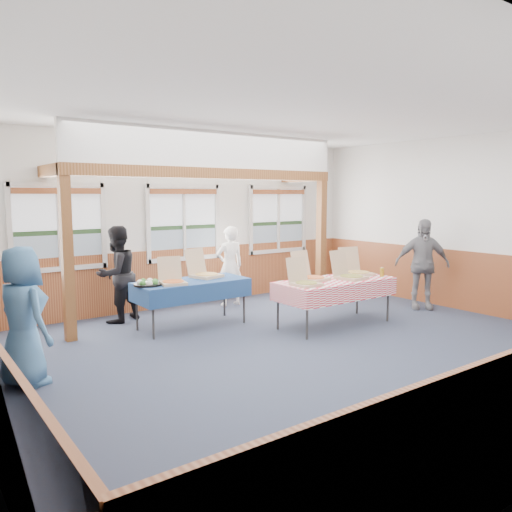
{
  "coord_description": "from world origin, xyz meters",
  "views": [
    {
      "loc": [
        -4.49,
        -5.06,
        2.12
      ],
      "look_at": [
        -0.08,
        1.0,
        1.2
      ],
      "focal_mm": 35.0,
      "sensor_mm": 36.0,
      "label": 1
    }
  ],
  "objects_px": {
    "table_left": "(192,284)",
    "woman_black": "(117,274)",
    "table_right": "(335,283)",
    "woman_white": "(230,266)",
    "man_blue": "(23,317)",
    "person_grey": "(422,264)"
  },
  "relations": [
    {
      "from": "table_right",
      "to": "person_grey",
      "type": "xyz_separation_m",
      "value": [
        2.19,
        -0.08,
        0.14
      ]
    },
    {
      "from": "table_left",
      "to": "table_right",
      "type": "xyz_separation_m",
      "value": [
        1.92,
        -1.31,
        0.01
      ]
    },
    {
      "from": "man_blue",
      "to": "table_right",
      "type": "bearing_deg",
      "value": -110.66
    },
    {
      "from": "table_left",
      "to": "table_right",
      "type": "height_order",
      "value": "same"
    },
    {
      "from": "table_right",
      "to": "man_blue",
      "type": "bearing_deg",
      "value": 155.01
    },
    {
      "from": "table_left",
      "to": "woman_black",
      "type": "xyz_separation_m",
      "value": [
        -0.86,
        1.01,
        0.11
      ]
    },
    {
      "from": "woman_white",
      "to": "person_grey",
      "type": "distance_m",
      "value": 3.62
    },
    {
      "from": "table_right",
      "to": "woman_white",
      "type": "bearing_deg",
      "value": 81.32
    },
    {
      "from": "table_right",
      "to": "woman_black",
      "type": "relative_size",
      "value": 1.35
    },
    {
      "from": "woman_white",
      "to": "man_blue",
      "type": "bearing_deg",
      "value": 31.86
    },
    {
      "from": "woman_black",
      "to": "person_grey",
      "type": "bearing_deg",
      "value": 132.06
    },
    {
      "from": "table_right",
      "to": "person_grey",
      "type": "bearing_deg",
      "value": -24.67
    },
    {
      "from": "table_left",
      "to": "woman_black",
      "type": "relative_size",
      "value": 1.15
    },
    {
      "from": "person_grey",
      "to": "man_blue",
      "type": "bearing_deg",
      "value": -140.48
    },
    {
      "from": "woman_black",
      "to": "person_grey",
      "type": "xyz_separation_m",
      "value": [
        4.97,
        -2.39,
        0.04
      ]
    },
    {
      "from": "woman_white",
      "to": "person_grey",
      "type": "height_order",
      "value": "person_grey"
    },
    {
      "from": "woman_white",
      "to": "woman_black",
      "type": "relative_size",
      "value": 0.95
    },
    {
      "from": "woman_white",
      "to": "woman_black",
      "type": "bearing_deg",
      "value": 3.62
    },
    {
      "from": "table_right",
      "to": "man_blue",
      "type": "xyz_separation_m",
      "value": [
        -4.65,
        0.19,
        0.08
      ]
    },
    {
      "from": "table_left",
      "to": "man_blue",
      "type": "relative_size",
      "value": 1.19
    },
    {
      "from": "table_right",
      "to": "woman_white",
      "type": "relative_size",
      "value": 1.42
    },
    {
      "from": "table_right",
      "to": "woman_white",
      "type": "height_order",
      "value": "woman_white"
    }
  ]
}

